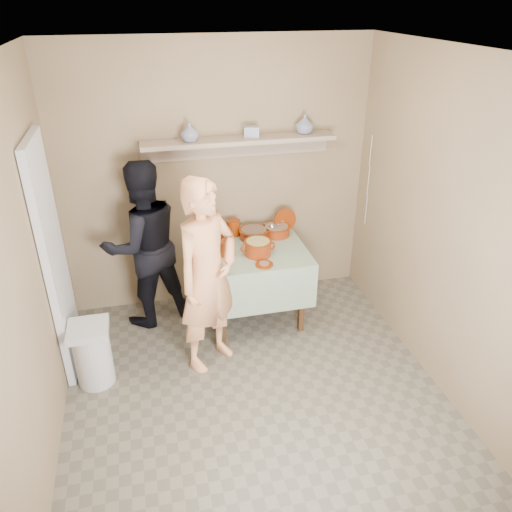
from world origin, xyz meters
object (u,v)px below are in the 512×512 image
object	(u,v)px
person_helper	(144,245)
cazuela_rice	(258,247)
trash_bin	(93,354)
person_cook	(208,277)
serving_table	(253,258)

from	to	relation	value
person_helper	cazuela_rice	distance (m)	1.07
person_helper	cazuela_rice	xyz separation A→B (m)	(1.02, -0.34, 0.03)
person_helper	trash_bin	size ratio (longest dim) A/B	2.91
person_cook	cazuela_rice	bearing A→B (deg)	2.76
person_cook	cazuela_rice	xyz separation A→B (m)	(0.53, 0.44, -0.00)
cazuela_rice	trash_bin	bearing A→B (deg)	-161.84
person_cook	cazuela_rice	distance (m)	0.69
person_cook	trash_bin	world-z (taller)	person_cook
serving_table	cazuela_rice	size ratio (longest dim) A/B	2.95
person_cook	trash_bin	size ratio (longest dim) A/B	3.03
cazuela_rice	trash_bin	size ratio (longest dim) A/B	0.59
cazuela_rice	serving_table	bearing A→B (deg)	92.36
cazuela_rice	person_cook	bearing A→B (deg)	-140.39
person_cook	person_helper	size ratio (longest dim) A/B	1.04
serving_table	trash_bin	world-z (taller)	serving_table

